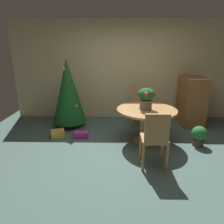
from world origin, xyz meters
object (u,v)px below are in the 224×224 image
(wooden_cabinet, at_px, (191,101))
(potted_plant, at_px, (199,135))
(flower_vase, at_px, (146,97))
(wooden_chair_near, at_px, (155,137))
(gift_box_purple, at_px, (81,134))
(gift_box_gold, at_px, (58,134))
(wooden_chair_far, at_px, (140,103))
(round_dining_table, at_px, (146,118))
(holiday_tree, at_px, (68,91))

(wooden_cabinet, xyz_separation_m, potted_plant, (-0.25, -1.25, -0.38))
(flower_vase, xyz_separation_m, wooden_chair_near, (0.03, -0.91, -0.43))
(gift_box_purple, relative_size, gift_box_gold, 1.02)
(gift_box_purple, xyz_separation_m, gift_box_gold, (-0.51, -0.04, 0.03))
(wooden_chair_near, bearing_deg, flower_vase, 91.90)
(flower_vase, relative_size, wooden_chair_far, 0.43)
(round_dining_table, xyz_separation_m, flower_vase, (-0.03, -0.04, 0.45))
(round_dining_table, bearing_deg, wooden_cabinet, 40.39)
(wooden_chair_near, bearing_deg, gift_box_purple, 139.53)
(flower_vase, xyz_separation_m, wooden_cabinet, (1.32, 1.14, -0.36))
(wooden_chair_near, bearing_deg, potted_plant, 37.45)
(wooden_chair_far, height_order, gift_box_gold, wooden_chair_far)
(gift_box_purple, xyz_separation_m, wooden_cabinet, (2.68, 0.86, 0.55))
(wooden_chair_far, xyz_separation_m, gift_box_purple, (-1.39, -0.81, -0.52))
(wooden_chair_near, relative_size, potted_plant, 2.31)
(holiday_tree, bearing_deg, potted_plant, -20.24)
(flower_vase, height_order, wooden_cabinet, wooden_cabinet)
(wooden_cabinet, bearing_deg, potted_plant, -101.26)
(flower_vase, height_order, potted_plant, flower_vase)
(round_dining_table, relative_size, gift_box_gold, 3.62)
(gift_box_gold, bearing_deg, round_dining_table, -5.90)
(flower_vase, relative_size, gift_box_purple, 1.29)
(round_dining_table, relative_size, wooden_cabinet, 0.99)
(flower_vase, distance_m, gift_box_gold, 2.08)
(round_dining_table, bearing_deg, gift_box_gold, 174.10)
(wooden_chair_near, xyz_separation_m, wooden_cabinet, (1.29, 2.05, 0.07))
(flower_vase, bearing_deg, potted_plant, -5.92)
(holiday_tree, xyz_separation_m, gift_box_gold, (-0.13, -0.69, -0.81))
(wooden_chair_far, bearing_deg, wooden_chair_near, -90.00)
(wooden_chair_far, bearing_deg, wooden_cabinet, 2.51)
(flower_vase, distance_m, wooden_chair_near, 1.01)
(wooden_cabinet, bearing_deg, gift_box_gold, -164.22)
(wooden_chair_far, relative_size, wooden_cabinet, 0.84)
(round_dining_table, relative_size, gift_box_purple, 3.57)
(flower_vase, bearing_deg, gift_box_gold, 172.81)
(flower_vase, xyz_separation_m, wooden_chair_far, (0.03, 1.08, -0.40))
(wooden_chair_far, bearing_deg, gift_box_gold, -156.02)
(holiday_tree, bearing_deg, gift_box_purple, -59.35)
(round_dining_table, relative_size, wooden_chair_near, 1.25)
(round_dining_table, height_order, gift_box_gold, round_dining_table)
(round_dining_table, bearing_deg, wooden_chair_near, -90.00)
(wooden_chair_far, xyz_separation_m, wooden_cabinet, (1.29, 0.06, 0.04))
(wooden_chair_near, xyz_separation_m, holiday_tree, (-1.77, 1.84, 0.35))
(round_dining_table, bearing_deg, gift_box_purple, 170.42)
(wooden_chair_far, relative_size, gift_box_gold, 3.07)
(flower_vase, relative_size, wooden_chair_near, 0.45)
(gift_box_purple, bearing_deg, wooden_chair_far, 30.22)
(holiday_tree, distance_m, potted_plant, 3.08)
(gift_box_gold, xyz_separation_m, potted_plant, (2.94, -0.35, 0.14))
(gift_box_gold, bearing_deg, gift_box_purple, 4.17)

